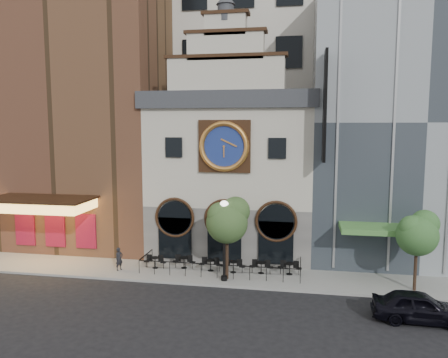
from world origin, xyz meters
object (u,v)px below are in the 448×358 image
(lamppost, at_px, (224,231))
(tree_left, at_px, (228,219))
(bistro_1, at_px, (184,262))
(bistro_4, at_px, (261,267))
(pedestrian, at_px, (119,259))
(bistro_0, at_px, (155,262))
(bistro_3, at_px, (233,266))
(tree_right, at_px, (418,232))
(car_right, at_px, (419,307))
(bistro_5, at_px, (290,268))
(bistro_2, at_px, (211,264))

(lamppost, xyz_separation_m, tree_left, (0.16, 0.40, 0.71))
(bistro_1, relative_size, bistro_4, 1.00)
(bistro_1, height_order, pedestrian, pedestrian)
(bistro_0, relative_size, tree_left, 0.30)
(tree_left, bearing_deg, bistro_1, 155.93)
(bistro_3, xyz_separation_m, tree_right, (11.23, -1.16, 3.09))
(bistro_0, bearing_deg, tree_left, -12.19)
(car_right, height_order, tree_right, tree_right)
(bistro_0, bearing_deg, bistro_5, 2.05)
(car_right, bearing_deg, tree_right, -8.58)
(bistro_4, height_order, lamppost, lamppost)
(bistro_2, relative_size, bistro_5, 1.00)
(bistro_4, bearing_deg, bistro_5, 4.05)
(bistro_2, bearing_deg, pedestrian, -171.29)
(bistro_5, height_order, pedestrian, pedestrian)
(bistro_3, xyz_separation_m, lamppost, (-0.34, -1.57, 2.73))
(bistro_1, relative_size, car_right, 0.34)
(tree_left, bearing_deg, tree_right, 0.08)
(bistro_0, relative_size, bistro_2, 1.00)
(bistro_1, distance_m, bistro_3, 3.52)
(tree_left, bearing_deg, bistro_0, 167.81)
(bistro_0, relative_size, car_right, 0.34)
(lamppost, distance_m, tree_left, 0.83)
(bistro_0, distance_m, lamppost, 6.01)
(car_right, bearing_deg, bistro_2, 68.15)
(bistro_3, height_order, tree_left, tree_left)
(tree_right, bearing_deg, bistro_3, 174.10)
(bistro_3, relative_size, tree_right, 0.33)
(bistro_2, height_order, lamppost, lamppost)
(pedestrian, relative_size, tree_right, 0.32)
(pedestrian, height_order, tree_right, tree_right)
(bistro_4, relative_size, tree_right, 0.33)
(bistro_3, xyz_separation_m, car_right, (10.43, -5.31, 0.18))
(bistro_1, bearing_deg, bistro_4, -1.57)
(bistro_2, bearing_deg, lamppost, -53.29)
(bistro_0, relative_size, bistro_3, 1.00)
(bistro_0, xyz_separation_m, tree_left, (5.30, -1.14, 3.44))
(pedestrian, distance_m, lamppost, 7.82)
(bistro_4, distance_m, tree_right, 9.96)
(bistro_1, height_order, tree_left, tree_left)
(bistro_3, bearing_deg, bistro_2, 176.99)
(bistro_2, xyz_separation_m, bistro_5, (5.31, 0.21, 0.00))
(bistro_0, xyz_separation_m, lamppost, (5.13, -1.54, 2.73))
(car_right, bearing_deg, bistro_4, 59.78)
(bistro_3, bearing_deg, bistro_4, 5.04)
(tree_right, bearing_deg, lamppost, -177.96)
(pedestrian, bearing_deg, tree_left, -63.89)
(bistro_4, distance_m, bistro_5, 1.88)
(bistro_1, height_order, tree_right, tree_right)
(bistro_0, distance_m, tree_right, 17.02)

